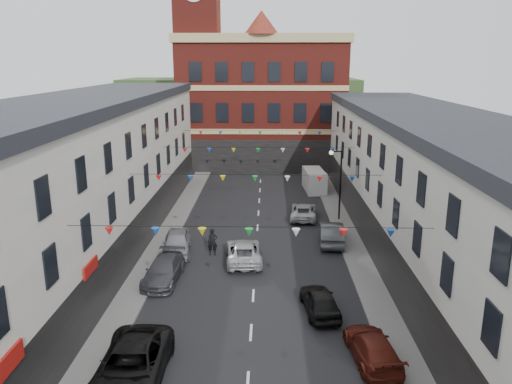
# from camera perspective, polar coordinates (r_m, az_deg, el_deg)

# --- Properties ---
(ground) EXTENTS (160.00, 160.00, 0.00)m
(ground) POSITION_cam_1_polar(r_m,az_deg,el_deg) (29.16, -0.32, -11.76)
(ground) COLOR black
(ground) RESTS_ON ground
(pavement_left) EXTENTS (1.80, 64.00, 0.15)m
(pavement_left) POSITION_cam_1_polar(r_m,az_deg,el_deg) (31.86, -12.89, -9.61)
(pavement_left) COLOR #605E5B
(pavement_left) RESTS_ON ground
(pavement_right) EXTENTS (1.80, 64.00, 0.15)m
(pavement_right) POSITION_cam_1_polar(r_m,az_deg,el_deg) (31.52, 12.62, -9.87)
(pavement_right) COLOR #605E5B
(pavement_right) RESTS_ON ground
(terrace_left) EXTENTS (8.40, 56.00, 10.70)m
(terrace_left) POSITION_cam_1_polar(r_m,az_deg,el_deg) (30.81, -22.75, -0.83)
(terrace_left) COLOR beige
(terrace_left) RESTS_ON ground
(terrace_right) EXTENTS (8.40, 56.00, 9.70)m
(terrace_right) POSITION_cam_1_polar(r_m,az_deg,el_deg) (30.35, 22.57, -2.02)
(terrace_right) COLOR beige
(terrace_right) RESTS_ON ground
(civic_building) EXTENTS (20.60, 13.30, 18.50)m
(civic_building) POSITION_cam_1_polar(r_m,az_deg,el_deg) (64.21, 0.66, 10.42)
(civic_building) COLOR maroon
(civic_building) RESTS_ON ground
(clock_tower) EXTENTS (5.60, 5.60, 30.00)m
(clock_tower) POSITION_cam_1_polar(r_m,az_deg,el_deg) (61.66, -6.64, 16.46)
(clock_tower) COLOR maroon
(clock_tower) RESTS_ON ground
(distant_hill) EXTENTS (40.00, 14.00, 10.00)m
(distant_hill) POSITION_cam_1_polar(r_m,az_deg,el_deg) (88.57, -1.77, 9.58)
(distant_hill) COLOR #2B4620
(distant_hill) RESTS_ON ground
(street_lamp) EXTENTS (1.10, 0.36, 6.00)m
(street_lamp) POSITION_cam_1_polar(r_m,az_deg,el_deg) (41.50, 9.32, 1.89)
(street_lamp) COLOR black
(street_lamp) RESTS_ON ground
(car_left_c) EXTENTS (2.80, 5.96, 1.65)m
(car_left_c) POSITION_cam_1_polar(r_m,az_deg,el_deg) (22.39, -14.06, -18.76)
(car_left_c) COLOR black
(car_left_c) RESTS_ON ground
(car_left_d) EXTENTS (2.21, 4.91, 1.40)m
(car_left_d) POSITION_cam_1_polar(r_m,az_deg,el_deg) (31.17, -10.50, -8.79)
(car_left_d) COLOR #3F4047
(car_left_d) RESTS_ON ground
(car_left_e) EXTENTS (2.35, 4.79, 1.57)m
(car_left_e) POSITION_cam_1_polar(r_m,az_deg,el_deg) (35.28, -9.02, -5.72)
(car_left_e) COLOR gray
(car_left_e) RESTS_ON ground
(car_right_c) EXTENTS (2.29, 4.63, 1.30)m
(car_right_c) POSITION_cam_1_polar(r_m,az_deg,el_deg) (23.84, 13.17, -16.95)
(car_right_c) COLOR #581A11
(car_right_c) RESTS_ON ground
(car_right_d) EXTENTS (2.14, 4.24, 1.38)m
(car_right_d) POSITION_cam_1_polar(r_m,az_deg,el_deg) (27.27, 7.32, -12.25)
(car_right_d) COLOR black
(car_right_d) RESTS_ON ground
(car_right_e) EXTENTS (2.01, 4.85, 1.56)m
(car_right_e) POSITION_cam_1_polar(r_m,az_deg,el_deg) (37.14, 8.61, -4.65)
(car_right_e) COLOR #44474B
(car_right_e) RESTS_ON ground
(car_right_f) EXTENTS (2.53, 4.80, 1.29)m
(car_right_f) POSITION_cam_1_polar(r_m,az_deg,el_deg) (42.59, 5.46, -2.19)
(car_right_f) COLOR #B3B5B8
(car_right_f) RESTS_ON ground
(moving_car) EXTENTS (2.71, 5.14, 1.38)m
(moving_car) POSITION_cam_1_polar(r_m,az_deg,el_deg) (33.54, -1.44, -6.81)
(moving_car) COLOR #B5B9BD
(moving_car) RESTS_ON ground
(white_van) EXTENTS (2.23, 4.97, 2.14)m
(white_van) POSITION_cam_1_polar(r_m,az_deg,el_deg) (51.74, 6.67, 1.32)
(white_van) COLOR silver
(white_van) RESTS_ON ground
(pedestrian) EXTENTS (0.72, 0.49, 1.89)m
(pedestrian) POSITION_cam_1_polar(r_m,az_deg,el_deg) (34.61, -4.98, -5.71)
(pedestrian) COLOR black
(pedestrian) RESTS_ON ground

